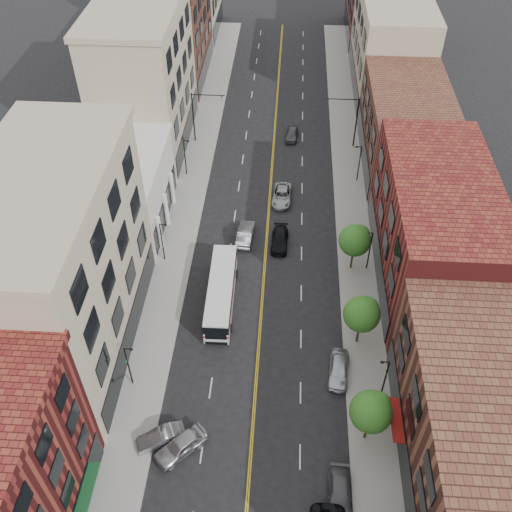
% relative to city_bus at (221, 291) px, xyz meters
% --- Properties ---
extents(ground, '(220.00, 220.00, 0.00)m').
position_rel_city_bus_xyz_m(ground, '(4.10, -18.20, -1.66)').
color(ground, black).
rests_on(ground, ground).
extents(sidewalk_left, '(4.00, 110.00, 0.15)m').
position_rel_city_bus_xyz_m(sidewalk_left, '(-5.90, 16.80, -1.58)').
color(sidewalk_left, gray).
rests_on(sidewalk_left, ground).
extents(sidewalk_right, '(4.00, 110.00, 0.15)m').
position_rel_city_bus_xyz_m(sidewalk_right, '(14.10, 16.80, -1.58)').
color(sidewalk_right, gray).
rests_on(sidewalk_right, ground).
extents(bldg_l_tanoffice, '(10.00, 22.00, 18.00)m').
position_rel_city_bus_xyz_m(bldg_l_tanoffice, '(-12.90, -5.20, 7.34)').
color(bldg_l_tanoffice, tan).
rests_on(bldg_l_tanoffice, ground).
extents(bldg_l_white, '(10.00, 14.00, 8.00)m').
position_rel_city_bus_xyz_m(bldg_l_white, '(-12.90, 12.80, 2.34)').
color(bldg_l_white, silver).
rests_on(bldg_l_white, ground).
extents(bldg_l_far_a, '(10.00, 20.00, 18.00)m').
position_rel_city_bus_xyz_m(bldg_l_far_a, '(-12.90, 29.80, 7.34)').
color(bldg_l_far_a, tan).
rests_on(bldg_l_far_a, ground).
extents(bldg_l_far_b, '(10.00, 20.00, 15.00)m').
position_rel_city_bus_xyz_m(bldg_l_far_b, '(-12.90, 49.80, 5.84)').
color(bldg_l_far_b, brown).
rests_on(bldg_l_far_b, ground).
extents(bldg_r_near, '(10.00, 26.00, 10.00)m').
position_rel_city_bus_xyz_m(bldg_r_near, '(21.10, -18.20, 3.34)').
color(bldg_r_near, brown).
rests_on(bldg_r_near, ground).
extents(bldg_r_mid, '(10.00, 22.00, 12.00)m').
position_rel_city_bus_xyz_m(bldg_r_mid, '(21.10, 5.80, 4.34)').
color(bldg_r_mid, '#5D1818').
rests_on(bldg_r_mid, ground).
extents(bldg_r_far_a, '(10.00, 20.00, 10.00)m').
position_rel_city_bus_xyz_m(bldg_r_far_a, '(21.10, 26.80, 3.34)').
color(bldg_r_far_a, brown).
rests_on(bldg_r_far_a, ground).
extents(bldg_r_far_b, '(10.00, 22.00, 14.00)m').
position_rel_city_bus_xyz_m(bldg_r_far_b, '(21.10, 47.80, 5.34)').
color(bldg_r_far_b, tan).
rests_on(bldg_r_far_b, ground).
extents(bldg_r_far_c, '(10.00, 18.00, 11.00)m').
position_rel_city_bus_xyz_m(bldg_r_far_c, '(21.10, 67.80, 3.84)').
color(bldg_r_far_c, brown).
rests_on(bldg_r_far_c, ground).
extents(tree_r_1, '(3.40, 3.40, 5.59)m').
position_rel_city_bus_xyz_m(tree_r_1, '(13.49, -14.13, 2.47)').
color(tree_r_1, black).
rests_on(tree_r_1, sidewalk_right).
extents(tree_r_2, '(3.40, 3.40, 5.59)m').
position_rel_city_bus_xyz_m(tree_r_2, '(13.49, -4.13, 2.47)').
color(tree_r_2, black).
rests_on(tree_r_2, sidewalk_right).
extents(tree_r_3, '(3.40, 3.40, 5.59)m').
position_rel_city_bus_xyz_m(tree_r_3, '(13.49, 5.87, 2.47)').
color(tree_r_3, black).
rests_on(tree_r_3, sidewalk_right).
extents(lamp_l_1, '(0.81, 0.55, 5.05)m').
position_rel_city_bus_xyz_m(lamp_l_1, '(-6.85, -10.20, 1.31)').
color(lamp_l_1, black).
rests_on(lamp_l_1, sidewalk_left).
extents(lamp_l_2, '(0.81, 0.55, 5.05)m').
position_rel_city_bus_xyz_m(lamp_l_2, '(-6.85, 5.80, 1.31)').
color(lamp_l_2, black).
rests_on(lamp_l_2, sidewalk_left).
extents(lamp_l_3, '(0.81, 0.55, 5.05)m').
position_rel_city_bus_xyz_m(lamp_l_3, '(-6.85, 21.80, 1.31)').
color(lamp_l_3, black).
rests_on(lamp_l_3, sidewalk_left).
extents(lamp_r_1, '(0.81, 0.55, 5.05)m').
position_rel_city_bus_xyz_m(lamp_r_1, '(15.05, -10.20, 1.31)').
color(lamp_r_1, black).
rests_on(lamp_r_1, sidewalk_right).
extents(lamp_r_2, '(0.81, 0.55, 5.05)m').
position_rel_city_bus_xyz_m(lamp_r_2, '(15.05, 5.80, 1.31)').
color(lamp_r_2, black).
rests_on(lamp_r_2, sidewalk_right).
extents(lamp_r_3, '(0.81, 0.55, 5.05)m').
position_rel_city_bus_xyz_m(lamp_r_3, '(15.05, 21.80, 1.31)').
color(lamp_r_3, black).
rests_on(lamp_r_3, sidewalk_right).
extents(signal_mast_left, '(4.49, 0.18, 7.20)m').
position_rel_city_bus_xyz_m(signal_mast_left, '(-6.17, 29.80, 2.99)').
color(signal_mast_left, black).
rests_on(signal_mast_left, sidewalk_left).
extents(signal_mast_right, '(4.49, 0.18, 7.20)m').
position_rel_city_bus_xyz_m(signal_mast_right, '(14.37, 29.80, 2.99)').
color(signal_mast_right, black).
rests_on(signal_mast_right, sidewalk_right).
extents(city_bus, '(2.83, 11.15, 2.85)m').
position_rel_city_bus_xyz_m(city_bus, '(0.00, 0.00, 0.00)').
color(city_bus, silver).
rests_on(city_bus, ground).
extents(car_angle_a, '(4.59, 4.53, 1.57)m').
position_rel_city_bus_xyz_m(car_angle_a, '(-1.54, -16.26, -0.88)').
color(car_angle_a, '#9FA1A6').
rests_on(car_angle_a, ground).
extents(car_angle_b, '(4.26, 3.05, 1.33)m').
position_rel_city_bus_xyz_m(car_angle_b, '(-3.30, -15.57, -0.99)').
color(car_angle_b, '#A1A3A9').
rests_on(car_angle_b, ground).
extents(car_parked_mid, '(1.97, 4.48, 1.28)m').
position_rel_city_bus_xyz_m(car_parked_mid, '(11.09, -19.30, -1.02)').
color(car_parked_mid, '#4E4E53').
rests_on(car_parked_mid, ground).
extents(car_parked_far, '(2.22, 4.57, 1.50)m').
position_rel_city_bus_xyz_m(car_parked_far, '(11.50, -8.05, -0.91)').
color(car_parked_far, silver).
rests_on(car_parked_far, ground).
extents(car_lane_behind, '(1.94, 4.82, 1.56)m').
position_rel_city_bus_xyz_m(car_lane_behind, '(1.68, 9.80, -0.88)').
color(car_lane_behind, '#57585D').
rests_on(car_lane_behind, ground).
extents(car_lane_a, '(2.00, 4.64, 1.33)m').
position_rel_city_bus_xyz_m(car_lane_a, '(5.60, 9.11, -0.99)').
color(car_lane_a, black).
rests_on(car_lane_a, ground).
extents(car_lane_b, '(2.52, 5.10, 1.39)m').
position_rel_city_bus_xyz_m(car_lane_b, '(5.60, 17.30, -0.96)').
color(car_lane_b, '#9B9EA2').
rests_on(car_lane_b, ground).
extents(car_lane_c, '(1.98, 4.17, 1.38)m').
position_rel_city_bus_xyz_m(car_lane_c, '(6.58, 31.49, -0.97)').
color(car_lane_c, '#454549').
rests_on(car_lane_c, ground).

